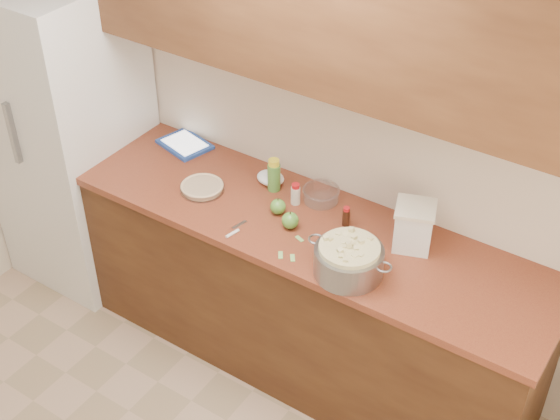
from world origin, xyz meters
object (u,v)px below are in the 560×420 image
Objects in this scene: colander at (349,260)px; tablet at (185,144)px; pie at (202,187)px; flour_canister at (414,226)px.

tablet is at bearing 161.85° from colander.
colander reaches higher than tablet.
pie is 0.92m from colander.
colander is at bearing -8.35° from pie.
pie reaches higher than tablet.
colander is (0.91, -0.13, 0.05)m from pie.
flour_canister reaches higher than tablet.
pie is 0.98× the size of flour_canister.
colander is 1.79× the size of flour_canister.
flour_canister is at bearing 11.05° from tablet.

